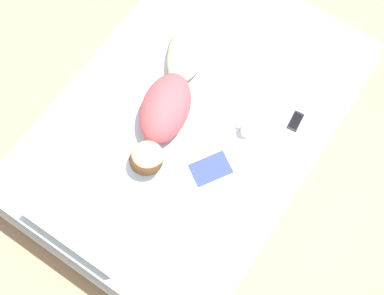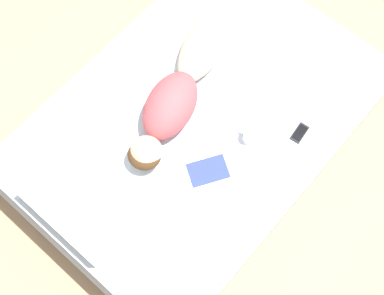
{
  "view_description": "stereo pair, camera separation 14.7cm",
  "coord_description": "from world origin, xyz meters",
  "views": [
    {
      "loc": [
        -0.81,
        1.2,
        3.51
      ],
      "look_at": [
        -0.14,
        0.21,
        0.53
      ],
      "focal_mm": 50.0,
      "sensor_mm": 36.0,
      "label": 1
    },
    {
      "loc": [
        -0.93,
        1.11,
        3.51
      ],
      "look_at": [
        -0.14,
        0.21,
        0.53
      ],
      "focal_mm": 50.0,
      "sensor_mm": 36.0,
      "label": 2
    }
  ],
  "objects": [
    {
      "name": "pillow",
      "position": [
        0.11,
        0.92,
        0.55
      ],
      "size": [
        0.62,
        0.35,
        0.14
      ],
      "color": "white",
      "rests_on": "bed"
    },
    {
      "name": "bed",
      "position": [
        0.0,
        0.0,
        0.24
      ],
      "size": [
        1.61,
        2.33,
        0.48
      ],
      "color": "beige",
      "rests_on": "ground_plane"
    },
    {
      "name": "person",
      "position": [
        0.16,
        -0.04,
        0.58
      ],
      "size": [
        0.59,
        1.32,
        0.24
      ],
      "rotation": [
        0.0,
        0.0,
        0.28
      ],
      "color": "#DBB28E",
      "rests_on": "bed"
    },
    {
      "name": "coffee_mug",
      "position": [
        -0.35,
        -0.08,
        0.53
      ],
      "size": [
        0.11,
        0.08,
        0.1
      ],
      "color": "white",
      "rests_on": "bed"
    },
    {
      "name": "ground_plane",
      "position": [
        0.0,
        0.0,
        0.0
      ],
      "size": [
        12.0,
        12.0,
        0.0
      ],
      "primitive_type": "plane",
      "color": "#9E8466"
    },
    {
      "name": "cell_phone",
      "position": [
        -0.57,
        -0.32,
        0.49
      ],
      "size": [
        0.08,
        0.14,
        0.01
      ],
      "rotation": [
        0.0,
        0.0,
        0.11
      ],
      "color": "black",
      "rests_on": "bed"
    },
    {
      "name": "open_magazine",
      "position": [
        -0.4,
        0.31,
        0.49
      ],
      "size": [
        0.59,
        0.54,
        0.01
      ],
      "rotation": [
        0.0,
        0.0,
        -0.56
      ],
      "color": "silver",
      "rests_on": "bed"
    }
  ]
}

